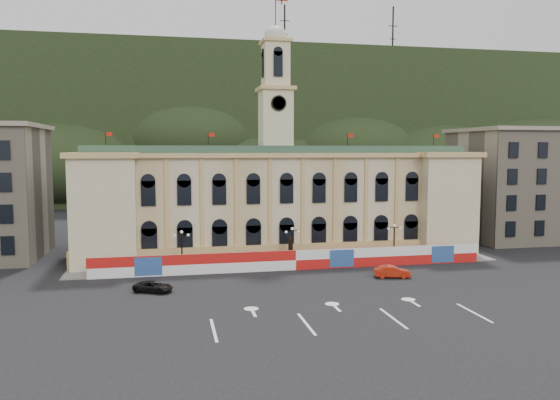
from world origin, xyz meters
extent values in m
plane|color=black|center=(0.00, 0.00, 0.00)|extent=(260.00, 260.00, 0.00)
cube|color=black|center=(0.00, 130.00, 22.00)|extent=(230.00, 70.00, 44.00)
cube|color=#595651|center=(35.00, 110.00, 30.00)|extent=(22.00, 8.00, 14.00)
cube|color=#595651|center=(-48.00, 108.00, 26.00)|extent=(16.00, 7.00, 10.00)
cylinder|color=black|center=(20.00, 115.00, 50.00)|extent=(0.50, 0.50, 20.00)
cylinder|color=black|center=(55.00, 115.00, 50.00)|extent=(0.50, 0.50, 20.00)
cube|color=beige|center=(0.00, 28.00, 7.00)|extent=(55.00, 15.00, 14.00)
cube|color=tan|center=(0.00, 20.20, 1.20)|extent=(56.00, 0.80, 2.40)
cube|color=tan|center=(0.00, 28.00, 14.30)|extent=(56.20, 16.20, 0.60)
cube|color=#2E4E3B|center=(0.00, 28.00, 15.00)|extent=(53.00, 13.00, 1.20)
cube|color=beige|center=(-23.50, 27.00, 7.00)|extent=(8.00, 17.00, 14.00)
cube|color=beige|center=(23.50, 27.00, 7.00)|extent=(8.00, 17.00, 14.00)
cube|color=beige|center=(0.00, 28.00, 19.60)|extent=(4.40, 4.40, 8.00)
cube|color=tan|center=(0.00, 28.00, 23.80)|extent=(5.20, 5.20, 0.50)
cube|color=beige|center=(0.00, 28.00, 27.10)|extent=(3.60, 3.60, 6.50)
cube|color=tan|center=(0.00, 28.00, 30.50)|extent=(4.20, 4.20, 0.40)
cylinder|color=black|center=(0.00, 25.70, 21.60)|extent=(2.20, 0.20, 2.20)
ellipsoid|color=beige|center=(0.00, 28.00, 31.40)|extent=(3.20, 3.20, 2.72)
cylinder|color=black|center=(0.00, 28.00, 34.60)|extent=(0.12, 0.12, 5.00)
cube|color=white|center=(0.90, 28.00, 36.40)|extent=(1.80, 0.04, 1.20)
cube|color=#B91C0B|center=(0.90, 27.97, 36.40)|extent=(1.80, 0.02, 0.22)
cube|color=#B91C0B|center=(0.90, 27.97, 36.40)|extent=(0.22, 0.02, 1.20)
cube|color=tan|center=(43.00, 31.00, 9.00)|extent=(20.00, 16.00, 18.00)
cube|color=gray|center=(43.00, 31.00, 18.30)|extent=(21.00, 17.00, 0.60)
cube|color=red|center=(0.00, 15.00, 1.25)|extent=(50.00, 0.25, 2.50)
cube|color=#2A4C8D|center=(-18.00, 14.86, 1.25)|extent=(3.20, 0.05, 2.20)
cube|color=#2A4C8D|center=(6.00, 14.86, 1.25)|extent=(3.20, 0.05, 2.20)
cube|color=#2A4C8D|center=(20.00, 14.86, 1.25)|extent=(3.20, 0.05, 2.20)
cube|color=slate|center=(0.00, 17.75, 0.08)|extent=(56.00, 5.50, 0.16)
cube|color=#595651|center=(0.00, 18.00, 0.90)|extent=(1.40, 1.40, 1.80)
cylinder|color=black|center=(0.00, 18.00, 2.60)|extent=(0.60, 0.60, 1.60)
sphere|color=black|center=(0.00, 18.00, 3.50)|extent=(0.44, 0.44, 0.44)
cylinder|color=black|center=(-14.00, 17.00, 0.15)|extent=(0.44, 0.44, 0.30)
cylinder|color=black|center=(-14.00, 17.00, 2.40)|extent=(0.18, 0.18, 4.80)
cube|color=black|center=(-14.00, 17.00, 4.70)|extent=(1.60, 0.08, 0.08)
sphere|color=silver|center=(-14.80, 17.00, 4.55)|extent=(0.36, 0.36, 0.36)
sphere|color=silver|center=(-13.20, 17.00, 4.55)|extent=(0.36, 0.36, 0.36)
sphere|color=silver|center=(-14.00, 17.00, 4.95)|extent=(0.40, 0.40, 0.40)
cylinder|color=black|center=(0.00, 17.00, 0.15)|extent=(0.44, 0.44, 0.30)
cylinder|color=black|center=(0.00, 17.00, 2.40)|extent=(0.18, 0.18, 4.80)
cube|color=black|center=(0.00, 17.00, 4.70)|extent=(1.60, 0.08, 0.08)
sphere|color=silver|center=(-0.80, 17.00, 4.55)|extent=(0.36, 0.36, 0.36)
sphere|color=silver|center=(0.80, 17.00, 4.55)|extent=(0.36, 0.36, 0.36)
sphere|color=silver|center=(0.00, 17.00, 4.95)|extent=(0.40, 0.40, 0.40)
cylinder|color=black|center=(14.00, 17.00, 0.15)|extent=(0.44, 0.44, 0.30)
cylinder|color=black|center=(14.00, 17.00, 2.40)|extent=(0.18, 0.18, 4.80)
cube|color=black|center=(14.00, 17.00, 4.70)|extent=(1.60, 0.08, 0.08)
sphere|color=silver|center=(13.20, 17.00, 4.55)|extent=(0.36, 0.36, 0.36)
sphere|color=silver|center=(14.80, 17.00, 4.55)|extent=(0.36, 0.36, 0.36)
sphere|color=silver|center=(14.00, 17.00, 4.95)|extent=(0.40, 0.40, 0.40)
imported|color=#AD1F0C|center=(10.22, 8.71, 0.70)|extent=(3.29, 4.88, 1.40)
imported|color=black|center=(-17.27, 7.61, 0.58)|extent=(5.08, 5.63, 1.16)
camera|label=1|loc=(-15.51, -50.58, 15.03)|focal=35.00mm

